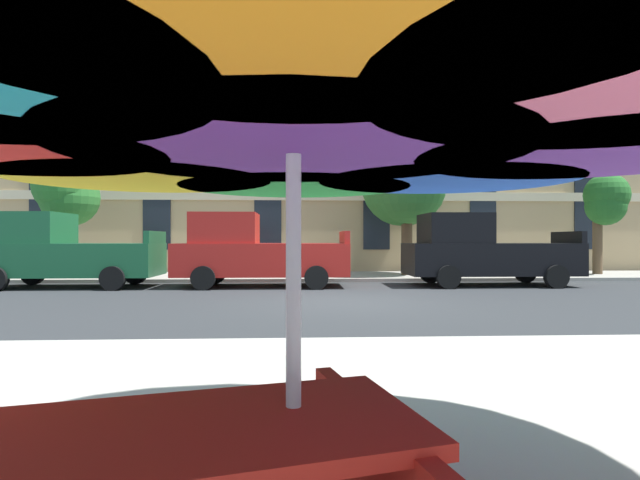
{
  "coord_description": "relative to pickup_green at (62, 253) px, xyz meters",
  "views": [
    {
      "loc": [
        -1.03,
        -10.88,
        1.42
      ],
      "look_at": [
        -0.37,
        3.2,
        1.4
      ],
      "focal_mm": 27.19,
      "sensor_mm": 36.0,
      "label": 1
    }
  ],
  "objects": [
    {
      "name": "pickup_black",
      "position": [
        12.59,
        0.0,
        0.0
      ],
      "size": [
        5.1,
        2.12,
        2.2
      ],
      "color": "black",
      "rests_on": "ground"
    },
    {
      "name": "street_tree_middle",
      "position": [
        10.87,
        2.99,
        2.53
      ],
      "size": [
        3.1,
        3.55,
        5.34
      ],
      "color": "brown",
      "rests_on": "ground"
    },
    {
      "name": "patio_umbrella",
      "position": [
        6.91,
        -12.7,
        1.0
      ],
      "size": [
        3.91,
        3.91,
        2.37
      ],
      "color": "silver",
      "rests_on": "ground"
    },
    {
      "name": "ground_plane",
      "position": [
        7.96,
        -3.7,
        -1.03
      ],
      "size": [
        120.0,
        120.0,
        0.0
      ],
      "primitive_type": "plane",
      "color": "#2D3033"
    },
    {
      "name": "apartment_building",
      "position": [
        7.96,
        11.29,
        8.57
      ],
      "size": [
        44.76,
        12.08,
        19.2
      ],
      "color": "tan",
      "rests_on": "ground"
    },
    {
      "name": "street_tree_right",
      "position": [
        18.4,
        2.92,
        1.88
      ],
      "size": [
        1.59,
        1.59,
        3.88
      ],
      "color": "brown",
      "rests_on": "ground"
    },
    {
      "name": "street_tree_left",
      "position": [
        -1.18,
        2.84,
        2.05
      ],
      "size": [
        2.17,
        2.17,
        4.3
      ],
      "color": "#4C3823",
      "rests_on": "ground"
    },
    {
      "name": "pickup_red",
      "position": [
        5.64,
        0.0,
        0.0
      ],
      "size": [
        5.1,
        2.12,
        2.2
      ],
      "color": "#B21E19",
      "rests_on": "ground"
    },
    {
      "name": "pickup_green",
      "position": [
        0.0,
        0.0,
        0.0
      ],
      "size": [
        5.1,
        2.12,
        2.2
      ],
      "color": "#195933",
      "rests_on": "ground"
    },
    {
      "name": "sidewalk_far",
      "position": [
        7.96,
        3.1,
        -0.97
      ],
      "size": [
        56.0,
        3.6,
        0.12
      ],
      "primitive_type": "cube",
      "color": "#9E998E",
      "rests_on": "ground"
    }
  ]
}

